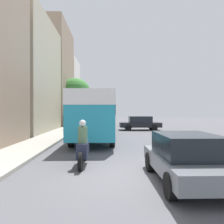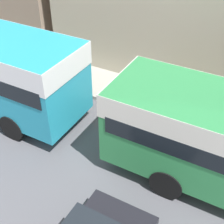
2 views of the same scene
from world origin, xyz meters
TOP-DOWN VIEW (x-y plane):
  - ground_plane at (0.00, 0.00)m, footprint 120.00×120.00m
  - building_midblock at (-9.13, 13.91)m, footprint 5.85×9.63m
  - building_far_terrace at (-9.16, 23.98)m, footprint 5.92×9.72m
  - building_end_row at (-9.68, 33.33)m, footprint 6.97×8.16m
  - bus_lead at (-1.75, 8.54)m, footprint 2.61×9.55m
  - bus_following at (-2.00, 20.66)m, footprint 2.62×11.48m
  - motorcycle_behind_lead at (-1.82, 1.40)m, footprint 0.39×2.24m
  - car_crossing at (2.73, 16.51)m, footprint 4.36×1.90m
  - car_far_curb at (1.38, -0.64)m, footprint 1.86×3.89m
  - pedestrian_near_curb at (-4.35, 19.82)m, footprint 0.39×0.39m
  - pedestrian_walking_away at (-4.82, 14.94)m, footprint 0.37×0.37m
  - street_tree at (-5.21, 23.56)m, footprint 4.27×4.27m

SIDE VIEW (x-z plane):
  - ground_plane at x=0.00m, z-range 0.00..0.00m
  - motorcycle_behind_lead at x=-1.82m, z-range -0.18..1.55m
  - car_far_curb at x=1.38m, z-range 0.03..1.43m
  - car_crossing at x=2.73m, z-range 0.03..1.51m
  - pedestrian_walking_away at x=-4.82m, z-range 0.17..1.94m
  - pedestrian_near_curb at x=-4.35m, z-range 0.17..1.97m
  - bus_following at x=-2.00m, z-range 0.45..3.35m
  - bus_lead at x=-1.75m, z-range 0.47..3.64m
  - street_tree at x=-5.21m, z-range 1.24..7.72m
  - building_midblock at x=-9.13m, z-range 0.00..10.68m
  - building_end_row at x=-9.68m, z-range 0.00..11.39m
  - building_far_terrace at x=-9.16m, z-range 0.00..13.85m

